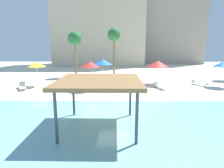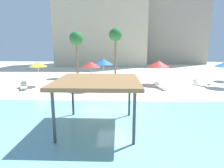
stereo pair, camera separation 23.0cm
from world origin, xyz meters
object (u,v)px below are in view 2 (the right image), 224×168
at_px(beach_umbrella_red_0, 91,64).
at_px(palm_tree_1, 76,39).
at_px(beach_umbrella_yellow_3, 38,64).
at_px(palm_tree_0, 115,36).
at_px(lounge_chair_3, 24,86).
at_px(lounge_chair_1, 160,85).
at_px(lounge_chair_0, 120,87).
at_px(beach_umbrella_red_2, 159,64).
at_px(beach_umbrella_blue_4, 104,62).
at_px(shade_pavilion, 98,83).
at_px(lounge_chair_2, 200,82).

bearing_deg(beach_umbrella_red_0, palm_tree_1, 111.20).
relative_size(beach_umbrella_yellow_3, palm_tree_0, 0.38).
height_order(lounge_chair_3, palm_tree_1, palm_tree_1).
bearing_deg(beach_umbrella_red_0, lounge_chair_1, 5.97).
height_order(lounge_chair_0, lounge_chair_3, same).
distance_m(beach_umbrella_yellow_3, lounge_chair_0, 9.19).
bearing_deg(lounge_chair_0, lounge_chair_3, -125.59).
height_order(beach_umbrella_red_2, palm_tree_0, palm_tree_0).
relative_size(beach_umbrella_red_2, beach_umbrella_blue_4, 0.93).
bearing_deg(lounge_chair_1, lounge_chair_3, -107.84).
distance_m(lounge_chair_1, lounge_chair_3, 13.99).
relative_size(shade_pavilion, palm_tree_1, 0.67).
relative_size(lounge_chair_2, palm_tree_0, 0.28).
bearing_deg(palm_tree_0, palm_tree_1, -160.41).
height_order(beach_umbrella_red_0, lounge_chair_0, beach_umbrella_red_0).
xyz_separation_m(beach_umbrella_red_2, lounge_chair_2, (4.57, -0.49, -2.02)).
bearing_deg(beach_umbrella_blue_4, shade_pavilion, -87.17).
relative_size(shade_pavilion, lounge_chair_3, 2.15).
distance_m(lounge_chair_0, lounge_chair_3, 9.82).
distance_m(lounge_chair_1, lounge_chair_2, 5.08).
distance_m(beach_umbrella_red_2, lounge_chair_3, 14.60).
height_order(beach_umbrella_red_2, lounge_chair_2, beach_umbrella_red_2).
distance_m(lounge_chair_2, palm_tree_0, 13.34).
xyz_separation_m(lounge_chair_3, palm_tree_0, (9.20, 9.90, 5.44)).
xyz_separation_m(lounge_chair_2, palm_tree_0, (-9.56, 7.55, 5.44)).
relative_size(lounge_chair_0, palm_tree_0, 0.28).
bearing_deg(lounge_chair_1, beach_umbrella_red_2, 154.27).
bearing_deg(lounge_chair_0, beach_umbrella_yellow_3, -134.99).
relative_size(shade_pavilion, beach_umbrella_yellow_3, 1.59).
bearing_deg(palm_tree_0, shade_pavilion, -91.92).
bearing_deg(lounge_chair_0, palm_tree_0, 149.24).
bearing_deg(lounge_chair_2, palm_tree_0, -156.52).
bearing_deg(lounge_chair_1, beach_umbrella_yellow_3, -114.00).
xyz_separation_m(shade_pavilion, beach_umbrella_red_2, (5.61, 11.78, -0.11)).
xyz_separation_m(shade_pavilion, palm_tree_0, (0.63, 18.85, 3.31)).
bearing_deg(beach_umbrella_red_0, lounge_chair_3, 179.16).
bearing_deg(beach_umbrella_yellow_3, lounge_chair_0, -10.72).
distance_m(beach_umbrella_red_2, lounge_chair_0, 5.69).
bearing_deg(beach_umbrella_red_0, beach_umbrella_blue_4, 66.80).
relative_size(lounge_chair_0, lounge_chair_1, 0.96).
distance_m(beach_umbrella_red_2, palm_tree_1, 11.92).
height_order(beach_umbrella_red_0, beach_umbrella_red_2, beach_umbrella_red_0).
xyz_separation_m(beach_umbrella_red_0, palm_tree_1, (-3.13, 8.08, 2.66)).
xyz_separation_m(beach_umbrella_red_0, lounge_chair_2, (11.81, 2.45, -2.21)).
bearing_deg(palm_tree_1, lounge_chair_1, -35.86).
bearing_deg(lounge_chair_3, beach_umbrella_blue_4, 78.63).
bearing_deg(lounge_chair_3, beach_umbrella_red_0, 61.27).
xyz_separation_m(shade_pavilion, beach_umbrella_red_0, (-1.62, 8.85, 0.08)).
bearing_deg(lounge_chair_2, beach_umbrella_red_0, -106.50).
xyz_separation_m(beach_umbrella_red_2, beach_umbrella_blue_4, (-6.17, -0.45, 0.24)).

